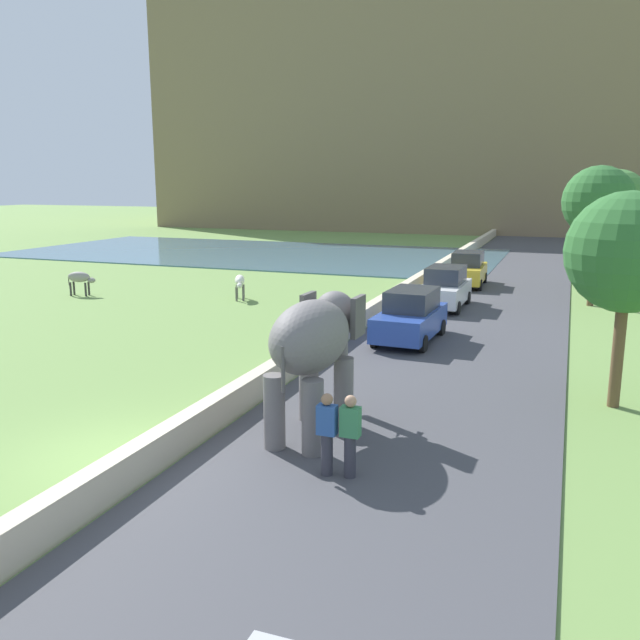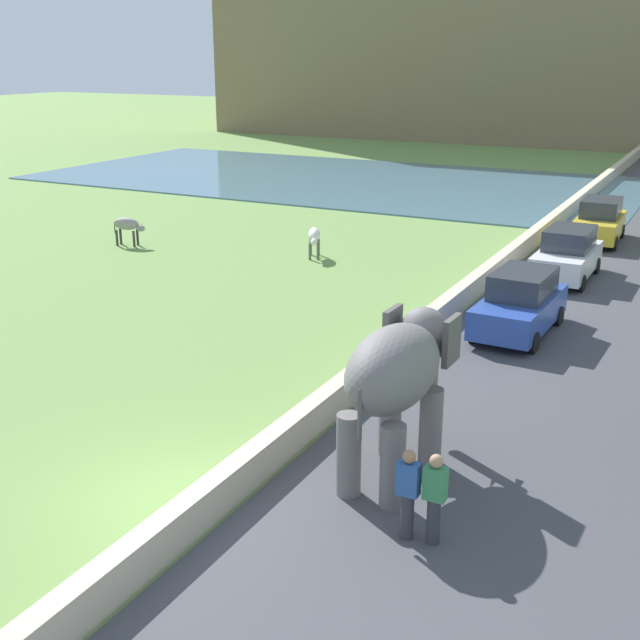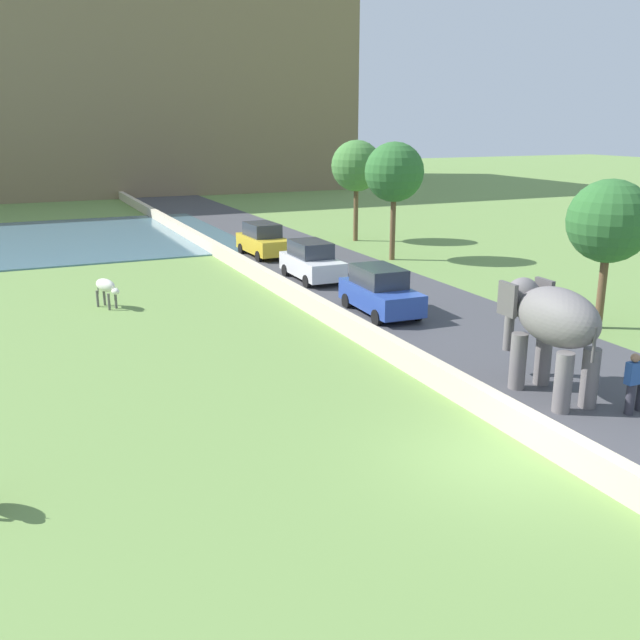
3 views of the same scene
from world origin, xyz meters
name	(u,v)px [view 2 (image 2 of 3)]	position (x,y,z in m)	size (l,w,h in m)	color
ground_plane	(165,493)	(0.00, 0.00, 0.00)	(220.00, 220.00, 0.00)	#6B8E47
road_surface	(621,271)	(5.00, 20.00, 0.03)	(7.00, 120.00, 0.06)	#424247
barrier_wall	(503,262)	(1.20, 18.00, 0.35)	(0.40, 110.00, 0.70)	beige
lake	(333,179)	(-14.00, 34.87, 0.04)	(36.00, 18.00, 0.08)	slate
elephant	(398,375)	(3.43, 2.51, 2.04)	(1.47, 3.48, 2.99)	slate
person_beside_elephant	(435,498)	(4.84, 0.67, 0.87)	(0.36, 0.22, 1.63)	#33333D
person_trailing	(408,493)	(4.41, 0.62, 0.87)	(0.36, 0.22, 1.63)	#33333D
car_blue	(520,304)	(3.43, 11.53, 0.90)	(1.91, 4.06, 1.80)	#2D4CA8
car_yellow	(599,221)	(3.42, 24.41, 0.90)	(1.90, 4.05, 1.80)	gold
car_white	(567,255)	(3.43, 17.94, 0.90)	(1.83, 4.02, 1.80)	white
cow_grey	(127,225)	(-13.45, 15.08, 0.84)	(1.42, 0.65, 1.15)	gray
cow_white	(314,236)	(-5.79, 16.75, 0.84)	(0.91, 1.39, 1.15)	silver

